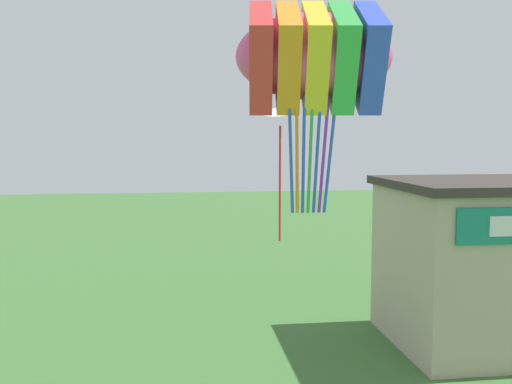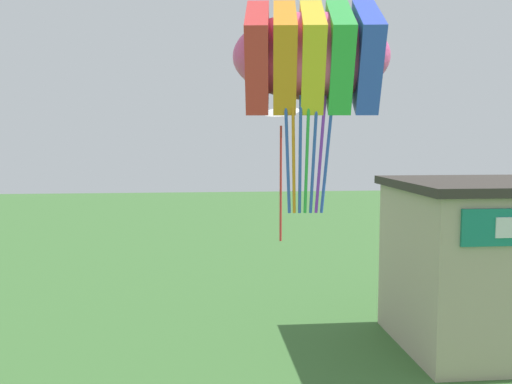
{
  "view_description": "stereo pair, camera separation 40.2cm",
  "coord_description": "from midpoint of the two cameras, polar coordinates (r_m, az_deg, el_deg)",
  "views": [
    {
      "loc": [
        -1.56,
        -2.11,
        5.91
      ],
      "look_at": [
        0.0,
        9.46,
        4.8
      ],
      "focal_mm": 40.0,
      "sensor_mm": 36.0,
      "label": 1
    },
    {
      "loc": [
        -1.16,
        -2.16,
        5.91
      ],
      "look_at": [
        0.0,
        9.46,
        4.8
      ],
      "focal_mm": 40.0,
      "sensor_mm": 36.0,
      "label": 2
    }
  ],
  "objects": [
    {
      "name": "kite_rainbow_parafoil",
      "position": [
        10.32,
        6.68,
        13.29
      ],
      "size": [
        3.0,
        2.38,
        3.79
      ],
      "color": "#E54C8C"
    },
    {
      "name": "kite_white_delta",
      "position": [
        12.2,
        3.47,
        7.12
      ],
      "size": [
        1.06,
        1.06,
        2.95
      ],
      "color": "white"
    }
  ]
}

